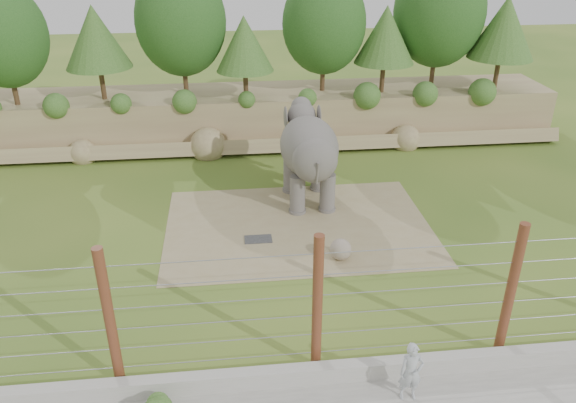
{
  "coord_description": "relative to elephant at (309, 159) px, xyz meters",
  "views": [
    {
      "loc": [
        -1.96,
        -15.53,
        10.54
      ],
      "look_at": [
        0.0,
        2.0,
        1.6
      ],
      "focal_mm": 35.0,
      "sensor_mm": 36.0,
      "label": 1
    }
  ],
  "objects": [
    {
      "name": "drain_grate",
      "position": [
        -2.27,
        -2.99,
        -1.82
      ],
      "size": [
        1.0,
        0.6,
        0.03
      ],
      "primitive_type": "cube",
      "color": "#262628",
      "rests_on": "dirt_patch"
    },
    {
      "name": "stone_ball",
      "position": [
        0.46,
        -4.59,
        -1.46
      ],
      "size": [
        0.75,
        0.75,
        0.75
      ],
      "primitive_type": "sphere",
      "color": "gray",
      "rests_on": "dirt_patch"
    },
    {
      "name": "elephant",
      "position": [
        0.0,
        0.0,
        0.0
      ],
      "size": [
        2.07,
        4.64,
        3.72
      ],
      "primitive_type": null,
      "rotation": [
        0.0,
        0.0,
        0.02
      ],
      "color": "#625B57",
      "rests_on": "ground"
    },
    {
      "name": "dirt_patch",
      "position": [
        -0.69,
        -2.15,
        -1.85
      ],
      "size": [
        10.0,
        7.0,
        0.02
      ],
      "primitive_type": "cube",
      "color": "#968358",
      "rests_on": "ground"
    },
    {
      "name": "zookeeper",
      "position": [
        0.9,
        -10.93,
        -1.04
      ],
      "size": [
        0.6,
        0.4,
        1.62
      ],
      "primitive_type": "imported",
      "rotation": [
        0.0,
        0.0,
        -0.03
      ],
      "color": "#A3A8AC",
      "rests_on": "walkway"
    },
    {
      "name": "barrier_fence",
      "position": [
        -1.19,
        -9.65,
        0.14
      ],
      "size": [
        20.26,
        0.26,
        4.0
      ],
      "color": "brown",
      "rests_on": "ground"
    },
    {
      "name": "ground",
      "position": [
        -1.19,
        -5.15,
        -1.86
      ],
      "size": [
        90.0,
        90.0,
        0.0
      ],
      "primitive_type": "plane",
      "color": "#3F6420",
      "rests_on": "ground"
    },
    {
      "name": "back_embankment",
      "position": [
        -0.61,
        7.53,
        2.11
      ],
      "size": [
        30.0,
        5.52,
        8.77
      ],
      "color": "#8B7352",
      "rests_on": "ground"
    },
    {
      "name": "retaining_wall",
      "position": [
        -1.19,
        -10.15,
        -1.61
      ],
      "size": [
        26.0,
        0.35,
        0.5
      ],
      "primitive_type": "cube",
      "color": "#9F9C94",
      "rests_on": "ground"
    }
  ]
}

